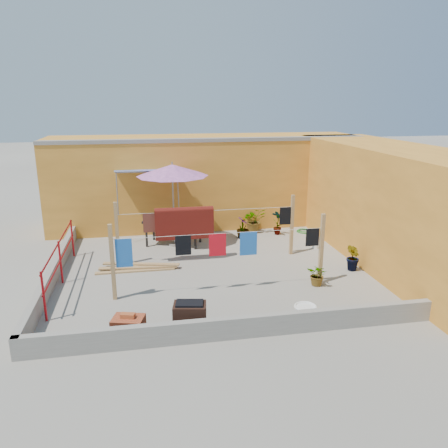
{
  "coord_description": "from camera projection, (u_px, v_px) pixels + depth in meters",
  "views": [
    {
      "loc": [
        -1.7,
        -10.93,
        4.44
      ],
      "look_at": [
        0.38,
        0.3,
        1.18
      ],
      "focal_mm": 35.0,
      "sensor_mm": 36.0,
      "label": 1
    }
  ],
  "objects": [
    {
      "name": "brick_stack",
      "position": [
        129.0,
        327.0,
        8.39
      ],
      "size": [
        0.69,
        0.57,
        0.52
      ],
      "color": "#983D23",
      "rests_on": "ground"
    },
    {
      "name": "plant_right_c",
      "position": [
        318.0,
        275.0,
        10.76
      ],
      "size": [
        0.66,
        0.66,
        0.56
      ],
      "primitive_type": "imported",
      "rotation": [
        0.0,
        0.0,
        5.53
      ],
      "color": "#1B601B",
      "rests_on": "ground"
    },
    {
      "name": "brazier",
      "position": [
        190.0,
        316.0,
        8.72
      ],
      "size": [
        0.71,
        0.54,
        0.58
      ],
      "color": "black",
      "rests_on": "ground"
    },
    {
      "name": "clothesline_rig",
      "position": [
        191.0,
        228.0,
        11.96
      ],
      "size": [
        5.09,
        2.35,
        1.8
      ],
      "color": "tan",
      "rests_on": "ground"
    },
    {
      "name": "outdoor_table",
      "position": [
        173.0,
        222.0,
        13.71
      ],
      "size": [
        1.97,
        1.43,
        0.83
      ],
      "color": "black",
      "rests_on": "ground"
    },
    {
      "name": "lumber_pile",
      "position": [
        138.0,
        267.0,
        11.81
      ],
      "size": [
        2.25,
        0.62,
        0.14
      ],
      "color": "tan",
      "rests_on": "ground"
    },
    {
      "name": "white_basin",
      "position": [
        305.0,
        307.0,
        9.58
      ],
      "size": [
        0.5,
        0.5,
        0.09
      ],
      "color": "silver",
      "rests_on": "ground"
    },
    {
      "name": "wall_right",
      "position": [
        393.0,
        204.0,
        12.33
      ],
      "size": [
        2.4,
        9.0,
        3.2
      ],
      "primitive_type": "cube",
      "color": "orange",
      "rests_on": "ground"
    },
    {
      "name": "parapet_left",
      "position": [
        54.0,
        272.0,
        11.08
      ],
      "size": [
        0.16,
        7.3,
        0.44
      ],
      "primitive_type": "cube",
      "color": "gray",
      "rests_on": "ground"
    },
    {
      "name": "water_jug_a",
      "position": [
        315.0,
        235.0,
        14.27
      ],
      "size": [
        0.24,
        0.24,
        0.38
      ],
      "color": "silver",
      "rests_on": "ground"
    },
    {
      "name": "water_jug_b",
      "position": [
        316.0,
        244.0,
        13.52
      ],
      "size": [
        0.2,
        0.2,
        0.32
      ],
      "color": "silver",
      "rests_on": "ground"
    },
    {
      "name": "plant_right_a",
      "position": [
        278.0,
        222.0,
        14.82
      ],
      "size": [
        0.53,
        0.54,
        0.85
      ],
      "primitive_type": "imported",
      "rotation": [
        0.0,
        0.0,
        2.31
      ],
      "color": "#1B601B",
      "rests_on": "ground"
    },
    {
      "name": "green_hose",
      "position": [
        304.0,
        231.0,
        15.22
      ],
      "size": [
        0.51,
        0.51,
        0.07
      ],
      "color": "#1F791A",
      "rests_on": "ground"
    },
    {
      "name": "plant_back_a",
      "position": [
        254.0,
        220.0,
        15.11
      ],
      "size": [
        0.84,
        0.74,
        0.86
      ],
      "primitive_type": "imported",
      "rotation": [
        0.0,
        0.0,
        0.1
      ],
      "color": "#1B601B",
      "rests_on": "ground"
    },
    {
      "name": "wall_back",
      "position": [
        205.0,
        180.0,
        15.94
      ],
      "size": [
        11.0,
        3.27,
        3.21
      ],
      "color": "orange",
      "rests_on": "ground"
    },
    {
      "name": "plant_right_b",
      "position": [
        353.0,
        258.0,
        11.66
      ],
      "size": [
        0.37,
        0.45,
        0.76
      ],
      "primitive_type": "imported",
      "rotation": [
        0.0,
        0.0,
        4.61
      ],
      "color": "#1B601B",
      "rests_on": "ground"
    },
    {
      "name": "patio_umbrella",
      "position": [
        172.0,
        171.0,
        13.22
      ],
      "size": [
        2.68,
        2.68,
        2.64
      ],
      "color": "gray",
      "rests_on": "ground"
    },
    {
      "name": "plant_back_b",
      "position": [
        243.0,
        228.0,
        14.43
      ],
      "size": [
        0.41,
        0.41,
        0.73
      ],
      "primitive_type": "imported",
      "rotation": [
        0.0,
        0.0,
        1.57
      ],
      "color": "#1B601B",
      "rests_on": "ground"
    },
    {
      "name": "parapet_front",
      "position": [
        241.0,
        327.0,
        8.41
      ],
      "size": [
        8.3,
        0.16,
        0.44
      ],
      "primitive_type": "cube",
      "color": "gray",
      "rests_on": "ground"
    },
    {
      "name": "ground",
      "position": [
        212.0,
        269.0,
        11.85
      ],
      "size": [
        80.0,
        80.0,
        0.0
      ],
      "primitive_type": "plane",
      "color": "#9E998E",
      "rests_on": "ground"
    },
    {
      "name": "red_railing",
      "position": [
        60.0,
        256.0,
        10.79
      ],
      "size": [
        0.05,
        4.2,
        1.1
      ],
      "color": "#9E0F16",
      "rests_on": "ground"
    }
  ]
}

